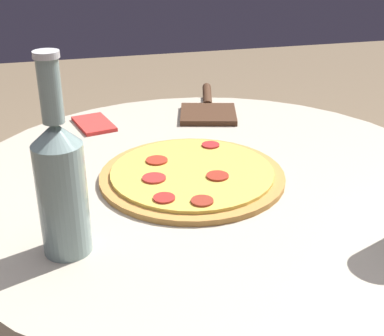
% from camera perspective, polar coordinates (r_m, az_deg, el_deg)
% --- Properties ---
extents(table, '(0.90, 0.90, 0.74)m').
position_cam_1_polar(table, '(1.05, 1.91, -11.10)').
color(table, '#B2A893').
rests_on(table, ground_plane).
extents(pizza, '(0.32, 0.32, 0.02)m').
position_cam_1_polar(pizza, '(0.93, -0.02, -0.69)').
color(pizza, '#B77F3D').
rests_on(pizza, table).
extents(beer_bottle, '(0.07, 0.07, 0.27)m').
position_cam_1_polar(beer_bottle, '(0.71, -13.80, -1.47)').
color(beer_bottle, gray).
rests_on(beer_bottle, table).
extents(pizza_paddle, '(0.28, 0.15, 0.02)m').
position_cam_1_polar(pizza_paddle, '(1.26, 1.71, 6.35)').
color(pizza_paddle, '#422819').
rests_on(pizza_paddle, table).
extents(napkin, '(0.13, 0.09, 0.01)m').
position_cam_1_polar(napkin, '(1.19, -10.42, 4.66)').
color(napkin, red).
rests_on(napkin, table).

